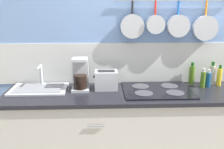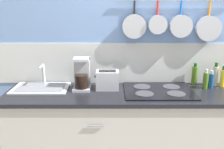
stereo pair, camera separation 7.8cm
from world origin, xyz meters
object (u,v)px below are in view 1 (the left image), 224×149
toaster (106,80)px  bottle_olive_oil (219,76)px  bottle_vinegar (203,79)px  coffee_maker (81,77)px  bottle_cooking_wine (212,75)px  bottle_sesame_oil (208,79)px  bottle_hot_sauce (192,74)px

toaster → bottle_olive_oil: size_ratio=1.10×
bottle_vinegar → toaster: bearing=-179.4°
coffee_maker → bottle_olive_oil: coffee_maker is taller
coffee_maker → bottle_olive_oil: 1.34m
toaster → bottle_cooking_wine: bottle_cooking_wine is taller
bottle_vinegar → bottle_sesame_oil: size_ratio=1.10×
toaster → bottle_cooking_wine: 1.05m
coffee_maker → bottle_cooking_wine: coffee_maker is taller
bottle_hot_sauce → bottle_sesame_oil: 0.17m
bottle_olive_oil → coffee_maker: bearing=-177.1°
bottle_sesame_oil → bottle_cooking_wine: 0.10m
coffee_maker → bottle_sesame_oil: size_ratio=1.74×
bottle_vinegar → bottle_sesame_oil: bearing=14.2°
coffee_maker → bottle_sesame_oil: 1.22m
bottle_sesame_oil → bottle_cooking_wine: size_ratio=0.74×
toaster → bottle_olive_oil: bearing=3.4°
bottle_hot_sauce → bottle_cooking_wine: (0.18, -0.05, 0.01)m
bottle_vinegar → bottle_sesame_oil: 0.06m
bottle_sesame_oil → bottle_olive_oil: bottle_olive_oil is taller
bottle_cooking_wine → toaster: bearing=-174.9°
coffee_maker → bottle_hot_sauce: (1.10, 0.14, -0.03)m
bottle_sesame_oil → bottle_olive_oil: (0.12, 0.04, 0.01)m
coffee_maker → bottle_sesame_oil: coffee_maker is taller
bottle_hot_sauce → bottle_olive_oil: size_ratio=1.05×
bottle_hot_sauce → bottle_vinegar: 0.15m
toaster → bottle_olive_oil: bottle_olive_oil is taller
bottle_vinegar → bottle_olive_oil: size_ratio=0.92×
coffee_maker → bottle_olive_oil: size_ratio=1.46×
bottle_hot_sauce → bottle_olive_oil: 0.26m
coffee_maker → toaster: bearing=0.4°
bottle_olive_oil → bottle_hot_sauce: bearing=163.2°
bottle_sesame_oil → bottle_cooking_wine: (0.06, 0.07, 0.03)m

